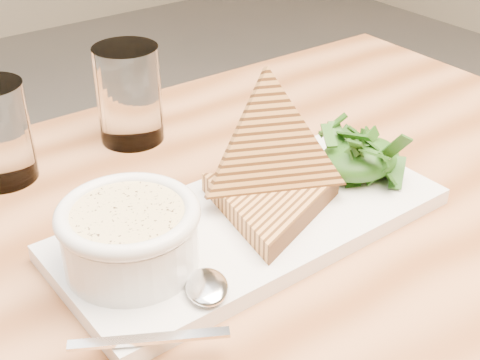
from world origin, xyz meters
TOP-DOWN VIEW (x-y plane):
  - table_top at (-0.20, 0.07)m, footprint 1.14×0.77m
  - table_leg_br at (0.32, 0.39)m, footprint 0.06×0.06m
  - platter at (-0.16, 0.08)m, footprint 0.40×0.18m
  - soup_bowl at (-0.29, 0.08)m, footprint 0.12×0.12m
  - soup at (-0.29, 0.08)m, footprint 0.10×0.10m
  - bowl_rim at (-0.29, 0.08)m, footprint 0.13×0.13m
  - sandwich_flat at (-0.14, 0.07)m, footprint 0.21×0.21m
  - sandwich_lean at (-0.12, 0.10)m, footprint 0.22×0.21m
  - salad_base at (-0.01, 0.08)m, footprint 0.10×0.08m
  - arugula_pile at (-0.01, 0.08)m, footprint 0.11×0.10m
  - spoon_bowl at (-0.26, 0.01)m, footprint 0.06×0.06m
  - spoon_handle at (-0.33, -0.01)m, footprint 0.11×0.07m
  - glass_far at (-0.16, 0.33)m, footprint 0.08×0.08m

SIDE VIEW (x-z plane):
  - table_leg_br at x=0.32m, z-range 0.00..0.71m
  - table_top at x=-0.20m, z-range 0.71..0.75m
  - platter at x=-0.16m, z-range 0.75..0.77m
  - spoon_handle at x=-0.33m, z-range 0.77..0.77m
  - spoon_bowl at x=-0.26m, z-range 0.77..0.78m
  - sandwich_flat at x=-0.14m, z-range 0.77..0.79m
  - salad_base at x=-0.01m, z-range 0.77..0.81m
  - soup_bowl at x=-0.29m, z-range 0.77..0.82m
  - arugula_pile at x=-0.01m, z-range 0.77..0.82m
  - glass_far at x=-0.16m, z-range 0.75..0.87m
  - soup at x=-0.29m, z-range 0.82..0.83m
  - sandwich_lean at x=-0.12m, z-range 0.73..0.92m
  - bowl_rim at x=-0.29m, z-range 0.82..0.83m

